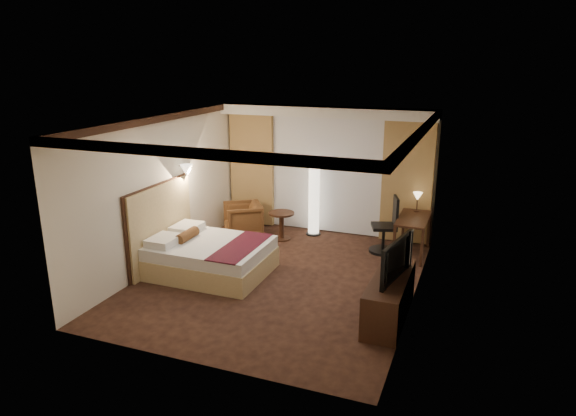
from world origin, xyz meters
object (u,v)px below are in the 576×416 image
at_px(armchair, 243,218).
at_px(dresser, 389,297).
at_px(floor_lamp, 314,201).
at_px(office_chair, 384,225).
at_px(television, 390,256).
at_px(side_table, 282,226).
at_px(desk, 412,236).
at_px(bed, 211,257).

xyz_separation_m(armchair, dresser, (3.56, -2.51, -0.07)).
height_order(floor_lamp, office_chair, floor_lamp).
distance_m(floor_lamp, office_chair, 1.67).
xyz_separation_m(armchair, television, (3.53, -2.51, 0.57)).
bearing_deg(floor_lamp, office_chair, -17.45).
distance_m(armchair, side_table, 0.87).
distance_m(desk, television, 2.71).
xyz_separation_m(bed, office_chair, (2.62, 2.09, 0.27)).
height_order(bed, television, television).
height_order(desk, dresser, desk).
distance_m(desk, dresser, 2.65).
xyz_separation_m(bed, desk, (3.16, 2.14, 0.09)).
distance_m(floor_lamp, desk, 2.20).
height_order(side_table, floor_lamp, floor_lamp).
relative_size(bed, television, 1.79).
bearing_deg(television, dresser, -78.70).
bearing_deg(office_chair, floor_lamp, 144.19).
bearing_deg(dresser, office_chair, 102.74).
relative_size(side_table, television, 0.53).
bearing_deg(armchair, dresser, 21.04).
bearing_deg(television, bed, 92.35).
height_order(desk, television, television).
relative_size(side_table, floor_lamp, 0.40).
bearing_deg(floor_lamp, armchair, -157.12).
relative_size(armchair, dresser, 0.47).
xyz_separation_m(floor_lamp, television, (2.15, -3.09, 0.22)).
distance_m(side_table, television, 3.76).
bearing_deg(side_table, dresser, -43.51).
bearing_deg(side_table, office_chair, 0.78).
xyz_separation_m(floor_lamp, desk, (2.13, -0.45, -0.36)).
height_order(armchair, desk, armchair).
height_order(armchair, dresser, armchair).
bearing_deg(bed, television, -8.95).
bearing_deg(side_table, desk, 1.70).
height_order(bed, desk, desk).
height_order(floor_lamp, dresser, floor_lamp).
distance_m(side_table, dresser, 3.73).
bearing_deg(dresser, bed, 171.13).
distance_m(side_table, floor_lamp, 0.87).
height_order(side_table, office_chair, office_chair).
relative_size(floor_lamp, television, 1.35).
xyz_separation_m(bed, television, (3.18, -0.50, 0.67)).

